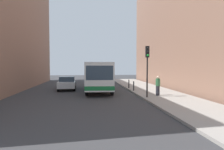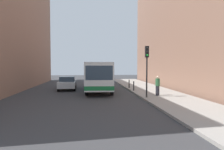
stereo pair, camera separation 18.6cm
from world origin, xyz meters
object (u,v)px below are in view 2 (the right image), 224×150
car_beside_bus (67,83)px  bollard_mid (129,84)px  bus (99,74)px  pedestrian_near_signal (158,86)px  bollard_near (134,86)px  car_behind_bus (99,77)px  traffic_light (147,62)px

car_beside_bus → bollard_mid: size_ratio=4.70×
bus → pedestrian_near_signal: bus is taller
bollard_near → bus: bearing=148.2°
bollard_mid → pedestrian_near_signal: pedestrian_near_signal is taller
car_behind_bus → traffic_light: traffic_light is taller
bollard_mid → pedestrian_near_signal: (1.31, -6.01, 0.35)m
bus → bollard_near: bearing=151.0°
car_beside_bus → bollard_mid: (6.93, -0.47, -0.16)m
car_behind_bus → bollard_mid: bearing=101.6°
bollard_mid → pedestrian_near_signal: size_ratio=0.57×
bollard_mid → traffic_light: bearing=-89.2°
bus → bollard_mid: bus is taller
bus → car_beside_bus: bearing=-10.6°
pedestrian_near_signal → car_behind_bus: bearing=103.5°
car_behind_bus → bollard_mid: car_behind_bus is taller
car_behind_bus → traffic_light: bearing=96.0°
pedestrian_near_signal → car_beside_bus: bearing=140.9°
car_beside_bus → pedestrian_near_signal: bearing=139.7°
bus → pedestrian_near_signal: bearing=132.6°
pedestrian_near_signal → bollard_mid: bearing=101.4°
bus → pedestrian_near_signal: size_ratio=6.68×
bus → bollard_mid: (3.39, 0.37, -1.10)m
bollard_near → pedestrian_near_signal: bearing=-69.7°
bus → car_behind_bus: 11.15m
car_behind_bus → bollard_near: car_behind_bus is taller
car_beside_bus → traffic_light: size_ratio=1.09×
traffic_light → bollard_mid: bearing=90.8°
bus → car_beside_bus: (-3.53, 0.84, -0.94)m
car_behind_bus → pedestrian_near_signal: (4.30, -16.75, 0.20)m
traffic_light → pedestrian_near_signal: bearing=37.6°
bollard_mid → bollard_near: bearing=-90.0°
bollard_mid → pedestrian_near_signal: bearing=-77.7°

